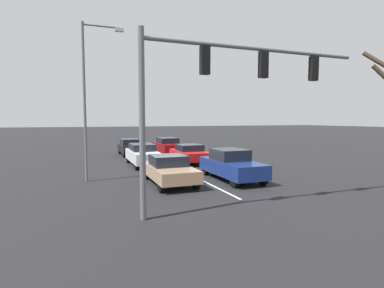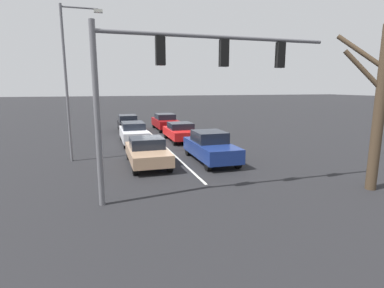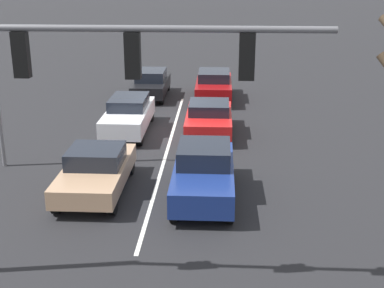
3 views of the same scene
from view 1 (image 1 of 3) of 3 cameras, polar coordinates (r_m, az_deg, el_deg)
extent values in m
plane|color=black|center=(22.14, -4.52, -3.80)|extent=(240.00, 240.00, 0.00)
cube|color=silver|center=(19.99, -2.68, -4.69)|extent=(0.12, 16.56, 0.01)
cube|color=navy|center=(16.38, 7.58, -4.40)|extent=(1.86, 4.67, 0.74)
cube|color=black|center=(16.52, 7.18, -1.99)|extent=(1.63, 1.94, 0.59)
cube|color=red|center=(18.67, 6.00, -2.70)|extent=(0.24, 0.06, 0.12)
cube|color=red|center=(18.12, 2.33, -2.90)|extent=(0.24, 0.06, 0.12)
cylinder|color=black|center=(15.37, 13.35, -6.48)|extent=(0.22, 0.63, 0.63)
cylinder|color=black|center=(14.55, 8.10, -7.03)|extent=(0.22, 0.63, 0.63)
cylinder|color=black|center=(18.35, 7.15, -4.58)|extent=(0.22, 0.63, 0.63)
cylinder|color=black|center=(17.67, 2.55, -4.90)|extent=(0.22, 0.63, 0.63)
cube|color=tan|center=(15.25, -4.38, -5.26)|extent=(1.93, 4.39, 0.58)
cube|color=black|center=(15.28, -4.52, -3.12)|extent=(1.69, 1.70, 0.53)
cube|color=red|center=(17.46, -4.26, -3.51)|extent=(0.24, 0.06, 0.12)
cube|color=red|center=(17.13, -8.59, -3.71)|extent=(0.24, 0.06, 0.12)
cylinder|color=black|center=(14.08, 0.77, -7.29)|extent=(0.22, 0.68, 0.68)
cylinder|color=black|center=(13.57, -5.84, -7.77)|extent=(0.22, 0.68, 0.68)
cylinder|color=black|center=(17.06, -3.21, -5.18)|extent=(0.22, 0.68, 0.68)
cylinder|color=black|center=(16.64, -8.71, -5.48)|extent=(0.22, 0.68, 0.68)
cube|color=red|center=(22.37, -0.46, -2.04)|extent=(1.93, 4.17, 0.60)
cube|color=black|center=(22.35, -0.50, -0.68)|extent=(1.70, 1.84, 0.46)
cube|color=red|center=(24.49, -0.64, -1.10)|extent=(0.24, 0.06, 0.12)
cube|color=red|center=(24.07, -3.66, -1.22)|extent=(0.24, 0.06, 0.12)
cylinder|color=black|center=(21.34, 3.04, -3.19)|extent=(0.22, 0.67, 0.67)
cylinder|color=black|center=(20.73, -1.19, -3.42)|extent=(0.22, 0.67, 0.67)
cylinder|color=black|center=(24.09, 0.16, -2.28)|extent=(0.22, 0.67, 0.67)
cylinder|color=black|center=(23.55, -3.64, -2.45)|extent=(0.22, 0.67, 0.67)
cube|color=silver|center=(21.46, -9.36, -2.26)|extent=(1.75, 4.67, 0.73)
cube|color=black|center=(21.64, -9.51, -0.60)|extent=(1.54, 2.24, 0.48)
cube|color=red|center=(23.80, -9.01, -1.14)|extent=(0.24, 0.06, 0.12)
cube|color=red|center=(23.58, -11.93, -1.23)|extent=(0.24, 0.06, 0.12)
cylinder|color=black|center=(19.97, -6.24, -3.80)|extent=(0.22, 0.65, 0.65)
cylinder|color=black|center=(19.65, -10.46, -3.99)|extent=(0.22, 0.65, 0.65)
cylinder|color=black|center=(23.37, -8.41, -2.58)|extent=(0.22, 0.65, 0.65)
cylinder|color=black|center=(23.10, -12.03, -2.72)|extent=(0.22, 0.65, 0.65)
cube|color=maroon|center=(28.32, -4.65, -0.54)|extent=(1.88, 4.66, 0.71)
cube|color=black|center=(28.32, -4.68, 0.69)|extent=(1.65, 2.20, 0.51)
cube|color=red|center=(30.68, -4.66, 0.19)|extent=(0.24, 0.06, 0.12)
cube|color=red|center=(30.35, -7.05, 0.12)|extent=(0.24, 0.06, 0.12)
cylinder|color=black|center=(26.94, -1.96, -1.55)|extent=(0.22, 0.67, 0.67)
cylinder|color=black|center=(26.47, -5.28, -1.68)|extent=(0.22, 0.67, 0.67)
cylinder|color=black|center=(30.25, -4.09, -0.88)|extent=(0.22, 0.67, 0.67)
cylinder|color=black|center=(29.83, -7.07, -0.98)|extent=(0.22, 0.67, 0.67)
cube|color=black|center=(27.91, -11.70, -0.82)|extent=(1.75, 4.29, 0.64)
cube|color=black|center=(27.88, -11.73, 0.39)|extent=(1.54, 2.07, 0.55)
cube|color=red|center=(30.06, -11.19, -0.12)|extent=(0.24, 0.06, 0.12)
cube|color=red|center=(29.88, -13.50, -0.19)|extent=(0.24, 0.06, 0.12)
cylinder|color=black|center=(26.52, -9.56, -1.77)|extent=(0.22, 0.62, 0.62)
cylinder|color=black|center=(26.27, -12.75, -1.88)|extent=(0.22, 0.62, 0.62)
cylinder|color=black|center=(29.61, -10.75, -1.11)|extent=(0.22, 0.62, 0.62)
cylinder|color=black|center=(29.40, -13.61, -1.21)|extent=(0.22, 0.62, 0.62)
cylinder|color=slate|center=(9.66, -9.47, 3.50)|extent=(0.20, 0.20, 6.14)
cylinder|color=slate|center=(11.59, 12.63, 17.24)|extent=(8.57, 0.14, 0.14)
cube|color=black|center=(13.01, 22.15, 13.16)|extent=(0.32, 0.22, 0.95)
sphere|color=#4C0C0C|center=(13.18, 21.71, 14.32)|extent=(0.20, 0.20, 0.20)
sphere|color=yellow|center=(13.13, 21.67, 13.10)|extent=(0.20, 0.20, 0.20)
sphere|color=#0A3814|center=(13.09, 21.63, 11.87)|extent=(0.20, 0.20, 0.20)
cube|color=black|center=(11.59, 13.43, 14.47)|extent=(0.32, 0.22, 0.95)
sphere|color=#4C0C0C|center=(11.77, 13.00, 15.74)|extent=(0.20, 0.20, 0.20)
sphere|color=yellow|center=(11.72, 12.98, 14.37)|extent=(0.20, 0.20, 0.20)
sphere|color=#0A3814|center=(11.68, 12.95, 12.99)|extent=(0.20, 0.20, 0.20)
cube|color=black|center=(10.49, 2.46, 15.64)|extent=(0.32, 0.22, 0.95)
sphere|color=#4C0C0C|center=(10.70, 2.12, 16.99)|extent=(0.20, 0.20, 0.20)
sphere|color=yellow|center=(10.64, 2.11, 15.49)|extent=(0.20, 0.20, 0.20)
sphere|color=#0A3814|center=(10.59, 2.11, 13.98)|extent=(0.20, 0.20, 0.20)
cylinder|color=slate|center=(16.57, -19.78, 7.37)|extent=(0.14, 0.14, 8.23)
cylinder|color=slate|center=(17.28, -16.92, 20.69)|extent=(1.84, 0.09, 0.09)
cube|color=beige|center=(17.34, -13.68, 20.35)|extent=(0.44, 0.24, 0.16)
camera|label=2|loc=(2.37, 94.87, 19.26)|focal=28.00mm
camera|label=3|loc=(9.11, 80.72, 25.40)|focal=50.00mm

